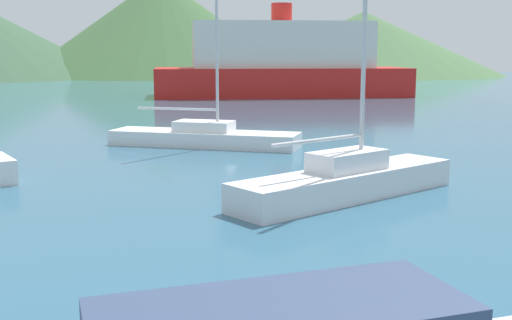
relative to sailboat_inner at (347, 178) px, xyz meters
name	(u,v)px	position (x,y,z in m)	size (l,w,h in m)	color
sailboat_inner	(347,178)	(0.00, 0.00, 0.00)	(6.95, 4.89, 9.60)	silver
sailboat_outer	(204,135)	(-2.84, 10.17, -0.07)	(7.87, 5.02, 10.73)	white
ferry_distant	(281,64)	(6.77, 40.08, 2.33)	(22.48, 8.46, 8.05)	red
hill_central	(161,26)	(-2.15, 95.51, 7.72)	(46.42, 46.42, 16.47)	#3D6038
hill_east	(363,43)	(31.95, 90.96, 4.84)	(46.95, 46.95, 10.72)	#476B42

